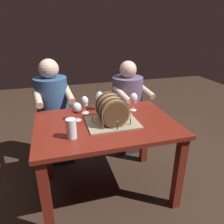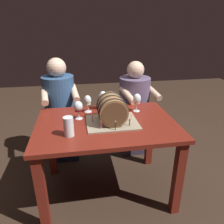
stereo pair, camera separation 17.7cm
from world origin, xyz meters
name	(u,v)px [view 1 (the left image)]	position (x,y,z in m)	size (l,w,h in m)	color
ground_plane	(107,189)	(0.00, 0.00, 0.00)	(8.00, 8.00, 0.00)	#332319
dining_table	(106,135)	(0.00, 0.00, 0.61)	(1.19, 0.83, 0.74)	maroon
barrel_cake	(112,110)	(0.05, -0.02, 0.85)	(0.43, 0.35, 0.25)	gray
wine_glass_white	(85,102)	(-0.14, 0.26, 0.85)	(0.07, 0.07, 0.17)	white
wine_glass_rose	(134,99)	(0.32, 0.20, 0.86)	(0.07, 0.07, 0.18)	white
wine_glass_red	(77,108)	(-0.23, 0.11, 0.85)	(0.08, 0.08, 0.17)	white
wine_glass_empty	(100,97)	(0.01, 0.29, 0.87)	(0.08, 0.08, 0.19)	white
wine_glass_amber	(112,99)	(0.13, 0.28, 0.85)	(0.07, 0.07, 0.16)	white
beer_pint	(71,129)	(-0.31, -0.18, 0.81)	(0.08, 0.08, 0.15)	white
person_seated_left	(54,116)	(-0.43, 0.67, 0.56)	(0.42, 0.51, 1.19)	#1B2D46
person_seated_right	(127,110)	(0.43, 0.67, 0.53)	(0.47, 0.54, 1.14)	#372D40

